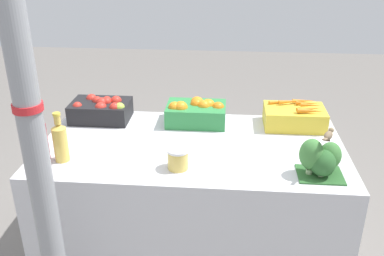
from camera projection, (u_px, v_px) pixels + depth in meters
name	position (u px, v px, depth m)	size (l,w,h in m)	color
ground_plane	(192.00, 249.00, 2.72)	(10.00, 10.00, 0.00)	slate
market_table	(192.00, 200.00, 2.56)	(1.70, 0.90, 0.75)	silver
support_pole	(32.00, 134.00, 1.64)	(0.11, 0.11, 2.26)	gray
apple_crate	(102.00, 109.00, 2.68)	(0.36, 0.25, 0.15)	black
orange_crate	(197.00, 112.00, 2.64)	(0.36, 0.25, 0.16)	#2D8442
carrot_crate	(295.00, 117.00, 2.60)	(0.36, 0.25, 0.15)	gold
broccoli_pile	(321.00, 159.00, 2.06)	(0.22, 0.18, 0.19)	#2D602D
juice_bottle_ruby	(41.00, 140.00, 2.19)	(0.07, 0.07, 0.27)	#B2333D
juice_bottle_golden	(60.00, 141.00, 2.19)	(0.07, 0.07, 0.27)	gold
pickle_jar	(178.00, 159.00, 2.14)	(0.11, 0.11, 0.11)	#DBBC56
sparrow_bird	(329.00, 135.00, 2.00)	(0.07, 0.13, 0.05)	#4C3D2D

